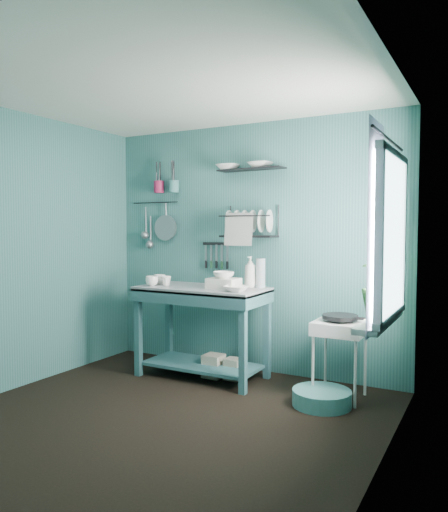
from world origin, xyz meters
The scene contains 35 objects.
floor centered at (0.00, 0.00, 0.00)m, with size 3.20×3.20×0.00m, color black.
ceiling centered at (0.00, 0.00, 2.50)m, with size 3.20×3.20×0.00m, color silver.
wall_back centered at (0.00, 1.50, 1.25)m, with size 3.20×3.20×0.00m, color #336866.
wall_left centered at (-1.60, 0.00, 1.25)m, with size 3.00×3.00×0.00m, color #336866.
wall_right centered at (1.60, 0.00, 1.25)m, with size 3.00×3.00×0.00m, color #336866.
work_counter centered at (-0.29, 1.03, 0.44)m, with size 1.24×0.62×0.88m, color #2D5B60.
mug_left centered at (-0.77, 0.87, 0.93)m, with size 0.12×0.12×0.10m, color white.
mug_mid centered at (-0.67, 0.97, 0.93)m, with size 0.10×0.10×0.09m, color white.
mug_right centered at (-0.79, 1.03, 0.93)m, with size 0.12×0.12×0.10m, color white.
wash_tub centered at (-0.04, 1.01, 0.93)m, with size 0.28×0.22×0.10m, color silver.
tub_bowl centered at (-0.04, 1.01, 1.01)m, with size 0.20×0.20×0.06m, color white.
soap_bottle centered at (0.13, 1.23, 1.03)m, with size 0.12×0.12×0.30m, color silver.
water_bottle centered at (0.23, 1.25, 1.02)m, with size 0.09×0.09×0.28m, color #A8B6BB.
counter_bowl centered at (0.16, 0.88, 0.91)m, with size 0.22×0.22×0.05m, color white.
hotplate_stand centered at (1.05, 1.07, 0.33)m, with size 0.41×0.41×0.66m, color silver.
frying_pan centered at (1.05, 1.07, 0.70)m, with size 0.30×0.30×0.04m, color black.
knife_strip centered at (-0.37, 1.47, 1.29)m, with size 0.32×0.02×0.03m, color black.
dish_rack centered at (0.05, 1.37, 1.52)m, with size 0.55×0.24×0.32m, color black.
upper_shelf centered at (0.05, 1.40, 2.03)m, with size 0.70×0.18×0.01m, color black.
shelf_bowl_left centered at (-0.20, 1.40, 2.05)m, with size 0.23×0.23×0.06m, color white.
shelf_bowl_right centered at (0.15, 1.40, 2.02)m, with size 0.23×0.23×0.06m, color white.
utensil_cup_magenta centered at (-1.08, 1.42, 1.90)m, with size 0.11×0.11×0.13m, color #AA1F4B.
utensil_cup_teal centered at (-0.88, 1.42, 1.90)m, with size 0.11×0.11×0.13m, color teal.
colander centered at (-1.01, 1.45, 1.45)m, with size 0.28×0.28×0.03m, color gray.
ladle_outer centered at (-1.29, 1.46, 1.54)m, with size 0.01×0.01×0.30m, color gray.
ladle_inner centered at (-1.22, 1.46, 1.43)m, with size 0.01×0.01×0.30m, color gray.
hook_rail centered at (-1.17, 1.47, 1.73)m, with size 0.01×0.01×0.60m, color black.
window_glass centered at (1.59, 0.45, 1.40)m, with size 1.10×1.10×0.00m, color white.
windowsill centered at (1.50, 0.45, 0.81)m, with size 0.16×0.95×0.04m, color silver.
curtain centered at (1.52, 0.15, 1.45)m, with size 1.35×1.35×0.00m, color white.
curtain_rod centered at (1.54, 0.45, 2.05)m, with size 0.02×0.02×1.05m, color black.
potted_plant centered at (1.46, 0.62, 1.05)m, with size 0.25×0.25×0.44m, color #27622C.
storage_tin_large centered at (-0.19, 1.08, 0.11)m, with size 0.18×0.18×0.22m, color gray.
storage_tin_small centered at (0.01, 1.11, 0.10)m, with size 0.15×0.15×0.20m, color gray.
floor_basin centered at (0.98, 0.82, 0.07)m, with size 0.48×0.48×0.13m, color teal.
Camera 1 is at (2.19, -3.08, 1.46)m, focal length 35.00 mm.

